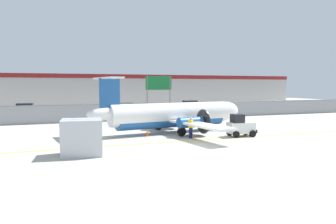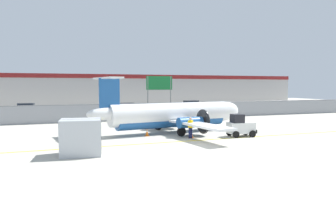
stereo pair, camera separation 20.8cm
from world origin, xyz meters
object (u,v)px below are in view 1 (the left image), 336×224
parked_car_3 (162,108)px  highway_sign (159,86)px  commuter_airplane (175,115)px  parked_car_4 (189,105)px  parked_car_2 (124,108)px  parked_car_0 (24,109)px  parked_car_1 (74,111)px  cargo_container (82,137)px  baggage_tug (241,126)px  traffic_cone_near_right (147,132)px  traffic_cone_near_left (192,134)px  ground_crew_worker (191,126)px

parked_car_3 → highway_sign: highway_sign is taller
commuter_airplane → highway_sign: 14.31m
commuter_airplane → parked_car_4: size_ratio=3.68×
parked_car_2 → highway_sign: (3.12, -6.62, 3.24)m
parked_car_0 → parked_car_1: 9.21m
cargo_container → highway_sign: size_ratio=0.48×
baggage_tug → cargo_container: 13.52m
commuter_airplane → traffic_cone_near_right: bearing=-165.8°
traffic_cone_near_left → highway_sign: size_ratio=0.12×
baggage_tug → traffic_cone_near_right: (-7.24, 2.94, -0.54)m
parked_car_0 → parked_car_3: (18.99, -6.56, 0.00)m
parked_car_0 → highway_sign: size_ratio=0.79×
baggage_tug → ground_crew_worker: 4.32m
parked_car_4 → baggage_tug: bearing=66.9°
parked_car_3 → baggage_tug: bearing=-88.3°
parked_car_4 → parked_car_0: bearing=-8.4°
ground_crew_worker → parked_car_1: 22.69m
parked_car_3 → traffic_cone_near_right: bearing=-109.0°
commuter_airplane → ground_crew_worker: bearing=-97.3°
parked_car_4 → parked_car_3: bearing=32.5°
parked_car_3 → cargo_container: bearing=-115.4°
baggage_tug → parked_car_1: baggage_tug is taller
traffic_cone_near_right → parked_car_3: (8.25, 19.21, 0.58)m
ground_crew_worker → cargo_container: (-8.94, -3.50, 0.15)m
ground_crew_worker → parked_car_0: 31.22m
commuter_airplane → parked_car_3: 18.81m
commuter_airplane → traffic_cone_near_right: size_ratio=25.11×
traffic_cone_near_right → parked_car_1: bearing=102.5°
baggage_tug → parked_car_0: bearing=127.5°
parked_car_1 → highway_sign: bearing=152.7°
traffic_cone_near_right → parked_car_3: bearing=66.8°
baggage_tug → traffic_cone_near_left: 4.22m
commuter_airplane → parked_car_4: (12.45, 23.88, -0.71)m
traffic_cone_near_left → parked_car_1: bearing=109.1°
highway_sign → parked_car_1: bearing=157.4°
baggage_tug → parked_car_1: (-11.48, 22.18, 0.04)m
traffic_cone_near_right → commuter_airplane: bearing=21.7°
commuter_airplane → parked_car_3: commuter_airplane is taller
cargo_container → traffic_cone_near_left: 9.86m
baggage_tug → traffic_cone_near_right: 7.83m
cargo_container → parked_car_1: bearing=94.4°
parked_car_0 → highway_sign: (16.97, -10.89, 3.24)m
traffic_cone_near_right → cargo_container: bearing=-136.0°
parked_car_2 → traffic_cone_near_left: bearing=87.1°
ground_crew_worker → parked_car_1: same height
parked_car_2 → parked_car_4: size_ratio=0.98×
baggage_tug → traffic_cone_near_left: bearing=173.8°
ground_crew_worker → traffic_cone_near_right: ground_crew_worker is taller
cargo_container → parked_car_1: 25.08m
parked_car_3 → parked_car_0: bearing=165.2°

